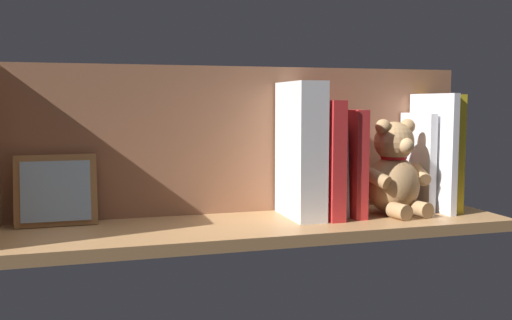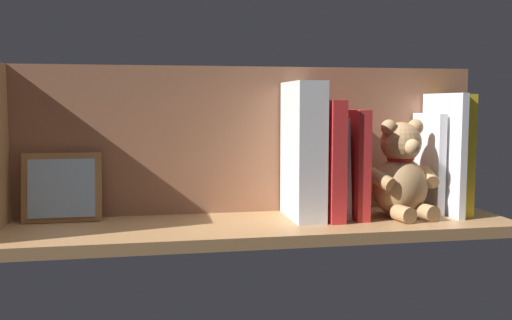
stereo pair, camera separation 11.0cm
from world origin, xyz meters
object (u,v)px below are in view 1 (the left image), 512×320
Objects in this scene: dictionary_thick_white at (300,150)px; teddy_bear at (395,172)px; picture_frame_leaning at (56,191)px; book_0 at (440,152)px.

teddy_bear is at bearing 172.20° from dictionary_thick_white.
dictionary_thick_white is at bearing -17.42° from teddy_bear.
dictionary_thick_white reaches higher than picture_frame_leaning.
book_0 is at bearing -176.03° from teddy_bear.
book_0 reaches higher than teddy_bear.
picture_frame_leaning is at bearing -3.67° from book_0.
dictionary_thick_white is at bearing 173.43° from picture_frame_leaning.
teddy_bear is 66.60cm from picture_frame_leaning.
dictionary_thick_white is at bearing 0.55° from book_0.
teddy_bear is 1.33× the size of picture_frame_leaning.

